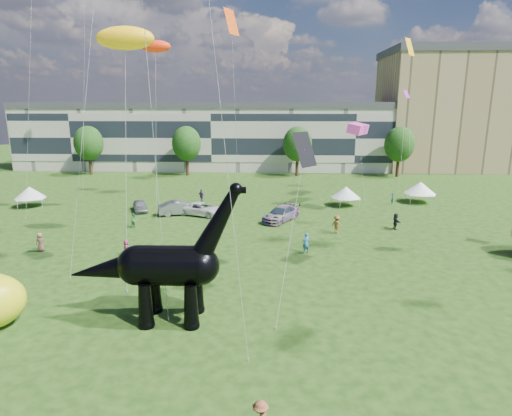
{
  "coord_description": "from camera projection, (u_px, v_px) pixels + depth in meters",
  "views": [
    {
      "loc": [
        3.69,
        -24.11,
        12.9
      ],
      "look_at": [
        2.39,
        8.0,
        5.0
      ],
      "focal_mm": 30.0,
      "sensor_mm": 36.0,
      "label": 1
    }
  ],
  "objects": [
    {
      "name": "tree_mid_left",
      "position": [
        186.0,
        141.0,
        77.01
      ],
      "size": [
        5.2,
        5.2,
        9.44
      ],
      "color": "#382314",
      "rests_on": "ground"
    },
    {
      "name": "gazebo_near",
      "position": [
        346.0,
        192.0,
        54.78
      ],
      "size": [
        4.48,
        4.48,
        2.53
      ],
      "rotation": [
        0.0,
        0.0,
        0.27
      ],
      "color": "silver",
      "rests_on": "ground"
    },
    {
      "name": "ground",
      "position": [
        213.0,
        316.0,
        26.62
      ],
      "size": [
        220.0,
        220.0,
        0.0
      ],
      "primitive_type": "plane",
      "color": "#16330C",
      "rests_on": "ground"
    },
    {
      "name": "gazebo_far",
      "position": [
        420.0,
        188.0,
        56.61
      ],
      "size": [
        4.33,
        4.33,
        2.8
      ],
      "rotation": [
        0.0,
        0.0,
        -0.08
      ],
      "color": "white",
      "rests_on": "ground"
    },
    {
      "name": "tree_far_right",
      "position": [
        400.0,
        142.0,
        75.52
      ],
      "size": [
        5.2,
        5.2,
        9.44
      ],
      "color": "#382314",
      "rests_on": "ground"
    },
    {
      "name": "car_white",
      "position": [
        202.0,
        209.0,
        50.4
      ],
      "size": [
        5.97,
        4.2,
        1.51
      ],
      "primitive_type": "imported",
      "rotation": [
        0.0,
        0.0,
        1.23
      ],
      "color": "white",
      "rests_on": "ground"
    },
    {
      "name": "apartment_block",
      "position": [
        455.0,
        113.0,
        85.49
      ],
      "size": [
        28.0,
        18.0,
        22.0
      ],
      "primitive_type": "cube",
      "color": "tan",
      "rests_on": "ground"
    },
    {
      "name": "tree_far_left",
      "position": [
        88.0,
        140.0,
        77.71
      ],
      "size": [
        5.2,
        5.2,
        9.44
      ],
      "color": "#382314",
      "rests_on": "ground"
    },
    {
      "name": "terrace_row",
      "position": [
        215.0,
        138.0,
        85.65
      ],
      "size": [
        78.0,
        11.0,
        12.0
      ],
      "primitive_type": "cube",
      "color": "beige",
      "rests_on": "ground"
    },
    {
      "name": "car_silver",
      "position": [
        140.0,
        206.0,
        52.38
      ],
      "size": [
        3.0,
        4.27,
        1.35
      ],
      "primitive_type": "imported",
      "rotation": [
        0.0,
        0.0,
        0.4
      ],
      "color": "#ACADB1",
      "rests_on": "ground"
    },
    {
      "name": "visitors",
      "position": [
        228.0,
        233.0,
        40.56
      ],
      "size": [
        50.46,
        42.28,
        1.89
      ],
      "color": "brown",
      "rests_on": "ground"
    },
    {
      "name": "gazebo_left",
      "position": [
        30.0,
        193.0,
        54.34
      ],
      "size": [
        4.94,
        4.94,
        2.61
      ],
      "rotation": [
        0.0,
        0.0,
        0.42
      ],
      "color": "silver",
      "rests_on": "ground"
    },
    {
      "name": "dinosaur_sculpture",
      "position": [
        162.0,
        268.0,
        25.51
      ],
      "size": [
        10.78,
        2.99,
        8.86
      ],
      "rotation": [
        0.0,
        0.0,
        0.01
      ],
      "color": "black",
      "rests_on": "ground"
    },
    {
      "name": "kites",
      "position": [
        215.0,
        14.0,
        37.81
      ],
      "size": [
        63.89,
        48.97,
        28.23
      ],
      "color": "#DE4A0E",
      "rests_on": "ground"
    },
    {
      "name": "car_dark",
      "position": [
        281.0,
        214.0,
        47.97
      ],
      "size": [
        4.9,
        5.9,
        1.61
      ],
      "primitive_type": "imported",
      "rotation": [
        0.0,
        0.0,
        -0.57
      ],
      "color": "#595960",
      "rests_on": "ground"
    },
    {
      "name": "car_grey",
      "position": [
        180.0,
        208.0,
        50.68
      ],
      "size": [
        5.32,
        3.37,
        1.66
      ],
      "primitive_type": "imported",
      "rotation": [
        0.0,
        0.0,
        1.92
      ],
      "color": "gray",
      "rests_on": "ground"
    },
    {
      "name": "tree_mid_right",
      "position": [
        298.0,
        141.0,
        76.22
      ],
      "size": [
        5.2,
        5.2,
        9.44
      ],
      "color": "#382314",
      "rests_on": "ground"
    }
  ]
}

